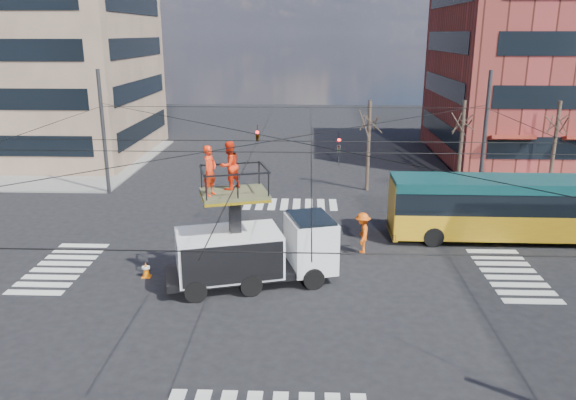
% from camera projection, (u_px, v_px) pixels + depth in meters
% --- Properties ---
extents(ground, '(120.00, 120.00, 0.00)m').
position_uv_depth(ground, '(283.00, 270.00, 24.92)').
color(ground, black).
rests_on(ground, ground).
extents(sidewalk_ne, '(18.00, 18.00, 0.12)m').
position_uv_depth(sidewalk_ne, '(561.00, 166.00, 44.23)').
color(sidewalk_ne, slate).
rests_on(sidewalk_ne, ground).
extents(sidewalk_nw, '(18.00, 18.00, 0.12)m').
position_uv_depth(sidewalk_nw, '(38.00, 161.00, 45.79)').
color(sidewalk_nw, slate).
rests_on(sidewalk_nw, ground).
extents(crosswalks, '(22.40, 22.40, 0.02)m').
position_uv_depth(crosswalks, '(283.00, 270.00, 24.92)').
color(crosswalks, silver).
rests_on(crosswalks, ground).
extents(building_ne, '(20.06, 16.06, 14.00)m').
position_uv_depth(building_ne, '(570.00, 73.00, 45.06)').
color(building_ne, maroon).
rests_on(building_ne, ground).
extents(overhead_network, '(24.24, 24.24, 8.00)m').
position_uv_depth(overhead_network, '(281.00, 175.00, 24.08)').
color(overhead_network, '#2D2D30').
rests_on(overhead_network, ground).
extents(tree_a, '(2.00, 2.00, 6.00)m').
position_uv_depth(tree_a, '(369.00, 121.00, 36.34)').
color(tree_a, '#382B21').
rests_on(tree_a, ground).
extents(tree_b, '(2.00, 2.00, 6.00)m').
position_uv_depth(tree_b, '(463.00, 122.00, 36.12)').
color(tree_b, '#382B21').
rests_on(tree_b, ground).
extents(tree_c, '(2.00, 2.00, 6.00)m').
position_uv_depth(tree_c, '(558.00, 122.00, 35.89)').
color(tree_c, '#382B21').
rests_on(tree_c, ground).
extents(utility_truck, '(7.36, 4.19, 6.01)m').
position_uv_depth(utility_truck, '(254.00, 238.00, 23.16)').
color(utility_truck, black).
rests_on(utility_truck, ground).
extents(city_bus, '(13.14, 2.73, 3.20)m').
position_uv_depth(city_bus, '(522.00, 207.00, 28.16)').
color(city_bus, gold).
rests_on(city_bus, ground).
extents(traffic_cone, '(0.36, 0.36, 0.68)m').
position_uv_depth(traffic_cone, '(146.00, 270.00, 24.16)').
color(traffic_cone, orange).
rests_on(traffic_cone, ground).
extents(worker_ground, '(0.71, 1.16, 1.85)m').
position_uv_depth(worker_ground, '(193.00, 247.00, 25.11)').
color(worker_ground, orange).
rests_on(worker_ground, ground).
extents(flagger, '(0.85, 1.36, 2.02)m').
position_uv_depth(flagger, '(362.00, 233.00, 26.60)').
color(flagger, '#E8560E').
rests_on(flagger, ground).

